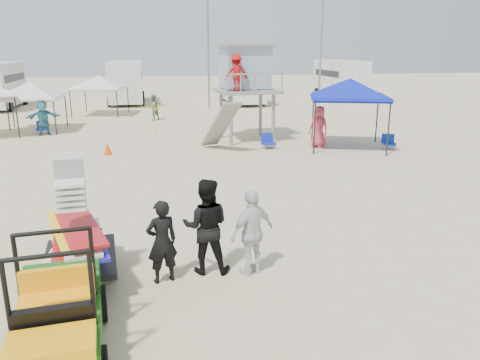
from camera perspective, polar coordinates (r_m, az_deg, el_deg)
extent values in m
plane|color=beige|center=(8.41, 0.69, -14.28)|extent=(140.00, 140.00, 0.00)
cube|color=#12540D|center=(7.23, -21.21, -16.24)|extent=(1.33, 2.38, 0.40)
cube|color=#FFA00D|center=(7.11, -21.42, -14.54)|extent=(1.10, 0.73, 0.22)
cube|color=black|center=(9.26, -18.90, -9.03)|extent=(1.43, 1.96, 0.12)
cylinder|color=black|center=(9.44, -22.07, -10.31)|extent=(0.24, 0.50, 0.49)
imported|color=black|center=(8.76, -9.50, -7.43)|extent=(0.66, 0.53, 1.59)
imported|color=black|center=(8.99, -4.16, -5.64)|extent=(1.03, 0.87, 1.88)
imported|color=silver|center=(8.93, 1.51, -6.38)|extent=(1.07, 0.83, 1.69)
cylinder|color=gray|center=(21.02, -1.30, 7.28)|extent=(0.16, 0.16, 2.25)
cube|color=gray|center=(22.04, 0.81, 10.81)|extent=(2.86, 2.86, 0.14)
cube|color=#92A7BD|center=(22.24, 0.67, 13.58)|extent=(2.18, 1.92, 1.89)
imported|color=#B20F0F|center=(20.96, -0.63, 12.92)|extent=(1.02, 0.59, 1.58)
cylinder|color=black|center=(19.06, 10.74, 6.15)|extent=(0.06, 0.06, 2.26)
pyramid|color=#0F1DAA|center=(20.76, 13.32, 11.99)|extent=(3.90, 3.90, 0.80)
cube|color=#0F1DAA|center=(20.83, 13.18, 9.80)|extent=(3.90, 3.90, 0.18)
pyramid|color=silver|center=(26.94, -24.34, 10.87)|extent=(3.10, 3.10, 0.80)
cube|color=silver|center=(27.00, -24.14, 9.19)|extent=(3.10, 3.10, 0.18)
cylinder|color=black|center=(31.03, -19.56, 8.71)|extent=(0.06, 0.06, 1.81)
pyramid|color=silver|center=(32.18, -16.87, 12.12)|extent=(3.62, 3.62, 0.80)
cube|color=silver|center=(32.23, -16.75, 10.71)|extent=(3.62, 3.62, 0.18)
imported|color=gold|center=(24.69, -10.25, 7.51)|extent=(2.42, 2.42, 1.58)
cone|color=#DC4906|center=(19.98, -15.85, 3.69)|extent=(0.34, 0.34, 0.50)
cone|color=#EE4607|center=(17.36, -20.85, 1.50)|extent=(0.34, 0.34, 0.50)
cube|color=#102AB3|center=(26.16, -23.01, 5.70)|extent=(0.70, 0.68, 0.06)
cube|color=#102AB3|center=(26.36, -22.95, 6.22)|extent=(0.56, 0.38, 0.44)
cylinder|color=#B2B2B7|center=(26.03, -23.54, 5.33)|extent=(0.03, 0.03, 0.20)
cube|color=#0E23A0|center=(20.47, 3.48, 4.46)|extent=(0.60, 0.56, 0.06)
cube|color=#0E23A0|center=(20.66, 3.32, 5.13)|extent=(0.56, 0.24, 0.44)
cylinder|color=#B2B2B7|center=(20.25, 3.01, 3.99)|extent=(0.03, 0.03, 0.20)
cube|color=#0E319C|center=(21.34, 17.80, 4.19)|extent=(0.72, 0.71, 0.06)
cube|color=#0E319C|center=(21.51, 17.54, 4.85)|extent=(0.55, 0.43, 0.44)
cylinder|color=#B2B2B7|center=(21.09, 17.50, 3.75)|extent=(0.03, 0.03, 0.20)
cube|color=silver|center=(38.73, -13.75, 11.64)|extent=(2.50, 6.50, 3.00)
cube|color=black|center=(38.70, -13.80, 12.30)|extent=(2.54, 5.20, 0.50)
cylinder|color=black|center=(36.84, -15.69, 9.21)|extent=(0.25, 0.80, 0.80)
cube|color=silver|center=(37.96, 0.16, 12.00)|extent=(2.50, 7.00, 3.00)
cube|color=black|center=(37.93, 0.16, 12.68)|extent=(2.54, 5.60, 0.50)
cylinder|color=black|center=(35.65, -1.12, 9.58)|extent=(0.25, 0.80, 0.80)
cube|color=silver|center=(42.08, 12.11, 12.02)|extent=(2.50, 6.60, 3.00)
cube|color=black|center=(42.06, 12.14, 12.64)|extent=(2.54, 5.28, 0.50)
cylinder|color=black|center=(39.76, 11.52, 9.91)|extent=(0.25, 0.80, 0.80)
cylinder|color=slate|center=(34.42, -3.89, 15.33)|extent=(0.14, 0.14, 8.00)
cylinder|color=slate|center=(38.11, 9.83, 15.18)|extent=(0.14, 0.14, 8.00)
imported|color=#BB3546|center=(20.89, 9.57, 6.42)|extent=(1.02, 1.05, 1.82)
imported|color=#BC9546|center=(35.77, 2.81, 10.36)|extent=(0.77, 0.72, 1.77)
imported|color=teal|center=(25.42, -22.87, 6.99)|extent=(1.73, 1.05, 1.78)
imported|color=#578A53|center=(29.19, -10.53, 8.69)|extent=(0.95, 0.92, 1.54)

